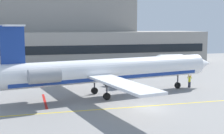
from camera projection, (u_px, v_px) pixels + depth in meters
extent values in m
cube|color=gray|center=(150.00, 109.00, 35.13)|extent=(120.00, 120.00, 0.10)
cube|color=yellow|center=(147.00, 106.00, 36.05)|extent=(108.00, 0.24, 0.01)
cube|color=red|center=(45.00, 101.00, 38.40)|extent=(0.30, 8.00, 0.01)
cube|color=gray|center=(60.00, 47.00, 78.29)|extent=(74.50, 14.12, 7.67)
cube|color=gray|center=(52.00, 9.00, 80.08)|extent=(42.54, 9.89, 11.32)
cube|color=black|center=(63.00, 50.00, 71.51)|extent=(71.52, 0.12, 1.99)
cylinder|color=white|center=(110.00, 70.00, 40.95)|extent=(29.08, 8.56, 2.95)
cube|color=navy|center=(110.00, 76.00, 41.06)|extent=(26.18, 7.71, 0.53)
cone|color=white|center=(202.00, 64.00, 47.87)|extent=(3.75, 3.47, 2.89)
cube|color=white|center=(75.00, 68.00, 46.61)|extent=(5.29, 12.30, 0.28)
cube|color=white|center=(123.00, 84.00, 33.42)|extent=(5.29, 12.30, 0.28)
cylinder|color=gray|center=(35.00, 71.00, 38.86)|extent=(3.79, 2.28, 1.62)
cylinder|color=gray|center=(44.00, 76.00, 34.73)|extent=(3.79, 2.28, 1.62)
cube|color=navy|center=(13.00, 45.00, 35.06)|extent=(2.65, 0.75, 4.28)
cube|color=white|center=(12.00, 25.00, 34.78)|extent=(2.95, 5.04, 0.20)
cylinder|color=#3F3F44|center=(178.00, 79.00, 46.12)|extent=(0.20, 0.20, 1.50)
cylinder|color=black|center=(178.00, 85.00, 46.25)|extent=(0.95, 0.52, 0.90)
cylinder|color=#3F3F44|center=(94.00, 84.00, 42.27)|extent=(0.20, 0.20, 1.50)
cylinder|color=black|center=(94.00, 91.00, 42.40)|extent=(0.95, 0.52, 0.90)
cylinder|color=#3F3F44|center=(107.00, 89.00, 38.87)|extent=(0.20, 0.20, 1.50)
cylinder|color=black|center=(107.00, 96.00, 38.99)|extent=(0.95, 0.52, 0.90)
cube|color=silver|center=(75.00, 76.00, 53.31)|extent=(4.32, 4.02, 0.67)
cube|color=#B8B1A9|center=(69.00, 70.00, 53.68)|extent=(2.29, 2.27, 1.16)
cylinder|color=black|center=(65.00, 78.00, 53.18)|extent=(0.72, 0.66, 0.70)
cylinder|color=black|center=(70.00, 77.00, 54.74)|extent=(0.72, 0.66, 0.70)
cylinder|color=black|center=(80.00, 79.00, 51.97)|extent=(0.72, 0.66, 0.70)
cylinder|color=black|center=(85.00, 78.00, 53.53)|extent=(0.72, 0.66, 0.70)
cube|color=#1E4CB2|center=(116.00, 83.00, 47.42)|extent=(3.31, 3.97, 0.52)
cube|color=#1A4197|center=(122.00, 78.00, 46.62)|extent=(2.00, 2.01, 1.16)
cylinder|color=black|center=(126.00, 85.00, 47.17)|extent=(0.61, 0.74, 0.70)
cylinder|color=black|center=(119.00, 86.00, 46.00)|extent=(0.61, 0.74, 0.70)
cylinder|color=black|center=(114.00, 83.00, 48.90)|extent=(0.61, 0.74, 0.70)
cylinder|color=black|center=(107.00, 84.00, 47.73)|extent=(0.61, 0.74, 0.70)
cube|color=#1E4CB2|center=(115.00, 73.00, 56.79)|extent=(3.80, 1.75, 0.55)
cube|color=#1A4197|center=(121.00, 69.00, 56.91)|extent=(1.57, 1.47, 0.91)
cylinder|color=black|center=(121.00, 74.00, 57.84)|extent=(0.71, 0.32, 0.70)
cylinder|color=black|center=(123.00, 75.00, 56.35)|extent=(0.71, 0.32, 0.70)
cylinder|color=black|center=(107.00, 74.00, 57.30)|extent=(0.71, 0.32, 0.70)
cylinder|color=black|center=(109.00, 76.00, 55.81)|extent=(0.71, 0.32, 0.70)
cylinder|color=white|center=(170.00, 60.00, 70.97)|extent=(5.27, 2.56, 2.41)
sphere|color=white|center=(181.00, 59.00, 71.58)|extent=(2.36, 2.36, 2.36)
sphere|color=white|center=(160.00, 60.00, 70.35)|extent=(2.36, 2.36, 2.36)
cube|color=#59595B|center=(164.00, 66.00, 70.74)|extent=(0.60, 2.17, 0.35)
cube|color=#59595B|center=(177.00, 66.00, 71.56)|extent=(0.60, 2.17, 0.35)
cylinder|color=#191E33|center=(189.00, 85.00, 47.01)|extent=(0.18, 0.18, 0.85)
cylinder|color=#191E33|center=(190.00, 85.00, 46.90)|extent=(0.18, 0.18, 0.85)
cylinder|color=yellow|center=(189.00, 80.00, 46.86)|extent=(0.34, 0.34, 0.68)
sphere|color=tan|center=(190.00, 77.00, 46.80)|extent=(0.24, 0.24, 0.24)
cylinder|color=yellow|center=(188.00, 77.00, 46.93)|extent=(0.32, 0.35, 0.50)
cylinder|color=#F2590C|center=(188.00, 75.00, 46.90)|extent=(0.06, 0.06, 0.28)
cylinder|color=yellow|center=(191.00, 77.00, 46.69)|extent=(0.32, 0.35, 0.50)
cylinder|color=#F2590C|center=(191.00, 76.00, 46.66)|extent=(0.06, 0.06, 0.28)
cone|color=orange|center=(152.00, 90.00, 43.63)|extent=(0.36, 0.36, 0.55)
cube|color=black|center=(152.00, 92.00, 43.66)|extent=(0.47, 0.47, 0.04)
cone|color=orange|center=(105.00, 83.00, 49.40)|extent=(0.36, 0.36, 0.55)
cube|color=black|center=(105.00, 84.00, 49.43)|extent=(0.47, 0.47, 0.04)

